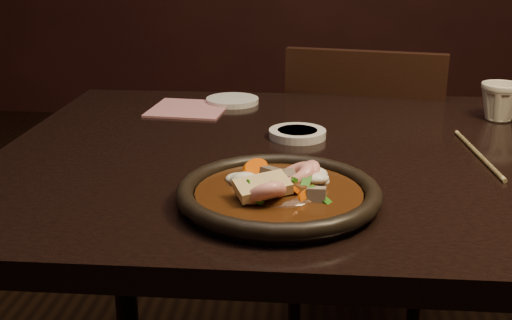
# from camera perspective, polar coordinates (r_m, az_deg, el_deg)

# --- Properties ---
(table) EXTENTS (1.60, 0.90, 0.75)m
(table) POSITION_cam_1_polar(r_m,az_deg,el_deg) (1.21, 16.34, -2.93)
(table) COLOR black
(table) RESTS_ON floor
(chair) EXTENTS (0.47, 0.47, 0.86)m
(chair) POSITION_cam_1_polar(r_m,az_deg,el_deg) (1.78, 9.47, -2.34)
(chair) COLOR black
(chair) RESTS_ON floor
(plate) EXTENTS (0.29, 0.29, 0.03)m
(plate) POSITION_cam_1_polar(r_m,az_deg,el_deg) (0.91, 2.03, -3.07)
(plate) COLOR black
(plate) RESTS_ON table
(stirfry) EXTENTS (0.16, 0.17, 0.06)m
(stirfry) POSITION_cam_1_polar(r_m,az_deg,el_deg) (0.92, 2.16, -2.57)
(stirfry) COLOR #361B09
(stirfry) RESTS_ON plate
(soy_dish) EXTENTS (0.11, 0.11, 0.02)m
(soy_dish) POSITION_cam_1_polar(r_m,az_deg,el_deg) (1.23, 3.70, 2.35)
(soy_dish) COLOR silver
(soy_dish) RESTS_ON table
(saucer_left) EXTENTS (0.12, 0.12, 0.01)m
(saucer_left) POSITION_cam_1_polar(r_m,az_deg,el_deg) (1.49, -2.11, 5.30)
(saucer_left) COLOR silver
(saucer_left) RESTS_ON table
(tea_cup) EXTENTS (0.11, 0.10, 0.08)m
(tea_cup) POSITION_cam_1_polar(r_m,az_deg,el_deg) (1.43, 20.90, 4.96)
(tea_cup) COLOR beige
(tea_cup) RESTS_ON table
(chopsticks) EXTENTS (0.03, 0.27, 0.01)m
(chopsticks) POSITION_cam_1_polar(r_m,az_deg,el_deg) (1.18, 19.15, 0.51)
(chopsticks) COLOR tan
(chopsticks) RESTS_ON table
(napkin) EXTENTS (0.18, 0.18, 0.00)m
(napkin) POSITION_cam_1_polar(r_m,az_deg,el_deg) (1.44, -6.01, 4.55)
(napkin) COLOR #B67075
(napkin) RESTS_ON table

